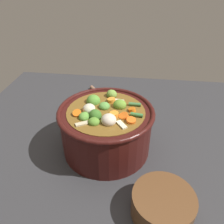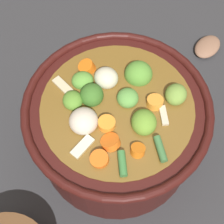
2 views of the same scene
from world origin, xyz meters
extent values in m
plane|color=#2D2D30|center=(0.00, 0.00, 0.00)|extent=(1.10, 1.10, 0.00)
cylinder|color=#38110F|center=(0.00, 0.00, 0.07)|extent=(0.28, 0.28, 0.14)
torus|color=#38110F|center=(0.00, 0.00, 0.14)|extent=(0.29, 0.29, 0.01)
cylinder|color=brown|center=(0.00, 0.00, 0.08)|extent=(0.23, 0.23, 0.14)
ellipsoid|color=#599641|center=(-0.02, -0.01, 0.15)|extent=(0.05, 0.05, 0.02)
ellipsoid|color=#538D32|center=(-0.05, -0.05, 0.15)|extent=(0.06, 0.06, 0.04)
ellipsoid|color=olive|center=(-0.09, 0.01, 0.15)|extent=(0.05, 0.05, 0.03)
ellipsoid|color=#5A9337|center=(0.04, -0.06, 0.15)|extent=(0.04, 0.04, 0.03)
ellipsoid|color=olive|center=(-0.03, 0.04, 0.15)|extent=(0.04, 0.05, 0.03)
ellipsoid|color=#386924|center=(0.03, -0.03, 0.15)|extent=(0.05, 0.05, 0.04)
ellipsoid|color=#57892E|center=(0.06, -0.02, 0.15)|extent=(0.03, 0.03, 0.02)
cylinder|color=orange|center=(0.04, 0.08, 0.15)|extent=(0.04, 0.03, 0.02)
cylinder|color=orange|center=(0.03, -0.08, 0.15)|extent=(0.03, 0.03, 0.02)
cylinder|color=orange|center=(-0.01, 0.08, 0.15)|extent=(0.03, 0.03, 0.02)
cylinder|color=orange|center=(0.02, 0.06, 0.15)|extent=(0.04, 0.04, 0.02)
cylinder|color=orange|center=(0.02, 0.03, 0.15)|extent=(0.03, 0.03, 0.02)
cylinder|color=orange|center=(-0.06, 0.01, 0.15)|extent=(0.03, 0.03, 0.02)
ellipsoid|color=beige|center=(0.01, -0.05, 0.15)|extent=(0.05, 0.05, 0.03)
ellipsoid|color=beige|center=(0.05, 0.02, 0.15)|extent=(0.06, 0.06, 0.03)
cylinder|color=#3E713B|center=(-0.04, 0.08, 0.15)|extent=(0.01, 0.04, 0.01)
cylinder|color=#3A7639|center=(0.02, 0.09, 0.15)|extent=(0.02, 0.04, 0.01)
cube|color=#C7B991|center=(0.07, -0.05, 0.15)|extent=(0.03, 0.04, 0.01)
cube|color=beige|center=(0.06, 0.05, 0.15)|extent=(0.04, 0.03, 0.01)
cube|color=beige|center=(-0.06, 0.03, 0.15)|extent=(0.01, 0.03, 0.01)
ellipsoid|color=#865F48|center=(-0.25, -0.17, 0.01)|extent=(0.09, 0.08, 0.02)
camera|label=1|loc=(0.54, 0.09, 0.51)|focal=35.62mm
camera|label=2|loc=(0.07, 0.23, 0.57)|focal=52.29mm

